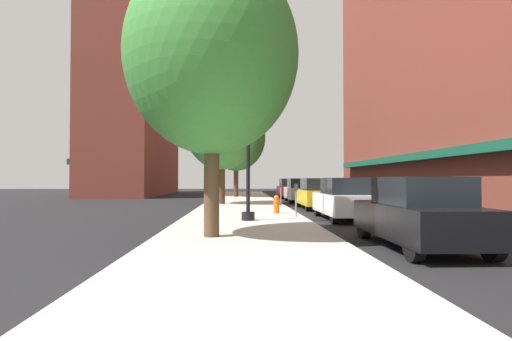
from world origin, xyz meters
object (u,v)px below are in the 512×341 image
(tree_far, at_px, (212,56))
(car_black, at_px, (418,214))
(lamppost, at_px, (248,135))
(fire_hydrant, at_px, (277,204))
(car_yellow, at_px, (317,194))
(car_white, at_px, (345,199))
(parking_meter_far, at_px, (296,196))
(tree_near, at_px, (222,127))
(car_silver, at_px, (300,191))
(tree_mid, at_px, (236,137))
(car_red, at_px, (289,189))
(parking_meter_near, at_px, (281,191))

(tree_far, xyz_separation_m, car_black, (4.89, -1.28, -4.04))
(lamppost, height_order, fire_hydrant, lamppost)
(car_black, bearing_deg, car_yellow, 90.37)
(car_black, relative_size, car_white, 1.00)
(lamppost, xyz_separation_m, car_yellow, (3.86, 7.03, -2.39))
(parking_meter_far, relative_size, tree_near, 0.18)
(fire_hydrant, relative_size, parking_meter_far, 0.60)
(fire_hydrant, distance_m, parking_meter_far, 1.91)
(tree_near, bearing_deg, lamppost, -81.92)
(lamppost, xyz_separation_m, car_white, (3.86, 1.25, -2.39))
(car_silver, bearing_deg, lamppost, -107.16)
(tree_mid, xyz_separation_m, car_white, (4.54, -18.79, -4.39))
(car_yellow, distance_m, car_red, 12.66)
(car_white, distance_m, car_silver, 12.26)
(car_white, bearing_deg, car_black, -89.25)
(lamppost, xyz_separation_m, parking_meter_far, (1.91, 1.24, -2.25))
(tree_far, bearing_deg, car_red, 78.39)
(tree_near, xyz_separation_m, car_black, (5.28, -15.41, -4.01))
(lamppost, relative_size, tree_far, 0.80)
(tree_mid, distance_m, car_black, 26.21)
(parking_meter_near, xyz_separation_m, tree_near, (-3.33, 2.74, 3.87))
(lamppost, height_order, tree_near, tree_near)
(lamppost, relative_size, car_white, 1.37)
(tree_near, bearing_deg, car_red, 61.36)
(lamppost, bearing_deg, tree_near, 98.08)
(fire_hydrant, xyz_separation_m, car_red, (2.56, 16.69, 0.29))
(car_silver, bearing_deg, tree_far, -106.71)
(lamppost, distance_m, parking_meter_far, 3.21)
(car_black, bearing_deg, car_red, 90.37)
(fire_hydrant, distance_m, car_yellow, 4.79)
(car_yellow, bearing_deg, car_silver, 92.05)
(fire_hydrant, bearing_deg, car_black, -73.00)
(tree_near, xyz_separation_m, tree_far, (0.39, -14.12, 0.03))
(tree_mid, xyz_separation_m, car_red, (4.54, -0.36, -4.39))
(car_silver, bearing_deg, car_yellow, -91.20)
(fire_hydrant, bearing_deg, parking_meter_far, -70.69)
(fire_hydrant, relative_size, car_yellow, 0.18)
(parking_meter_near, xyz_separation_m, car_yellow, (1.95, -0.25, -0.14))
(parking_meter_near, height_order, tree_far, tree_far)
(car_silver, bearing_deg, car_red, 88.80)
(lamppost, height_order, parking_meter_near, lamppost)
(tree_mid, xyz_separation_m, car_silver, (4.54, -6.53, -4.39))
(tree_near, distance_m, tree_far, 14.13)
(car_white, bearing_deg, tree_near, 121.86)
(tree_far, bearing_deg, tree_mid, 89.16)
(tree_mid, xyz_separation_m, tree_far, (-0.35, -24.16, -0.36))
(car_white, xyz_separation_m, car_silver, (0.00, 12.26, 0.00))
(fire_hydrant, relative_size, car_black, 0.18)
(car_black, height_order, car_white, same)
(car_yellow, height_order, car_red, same)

